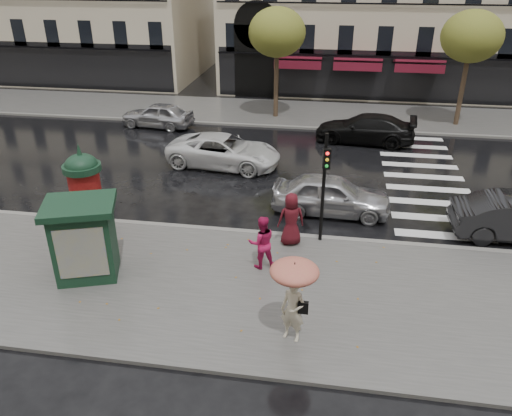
% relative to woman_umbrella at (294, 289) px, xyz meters
% --- Properties ---
extents(ground, '(160.00, 160.00, 0.00)m').
position_rel_woman_umbrella_xyz_m(ground, '(-0.96, 2.50, -1.70)').
color(ground, black).
rests_on(ground, ground).
extents(near_sidewalk, '(90.00, 7.00, 0.12)m').
position_rel_woman_umbrella_xyz_m(near_sidewalk, '(-0.96, 2.00, -1.64)').
color(near_sidewalk, '#474744').
rests_on(near_sidewalk, ground).
extents(far_sidewalk, '(90.00, 6.00, 0.12)m').
position_rel_woman_umbrella_xyz_m(far_sidewalk, '(-0.96, 21.50, -1.64)').
color(far_sidewalk, '#474744').
rests_on(far_sidewalk, ground).
extents(near_kerb, '(90.00, 0.25, 0.14)m').
position_rel_woman_umbrella_xyz_m(near_kerb, '(-0.96, 5.50, -1.63)').
color(near_kerb, slate).
rests_on(near_kerb, ground).
extents(far_kerb, '(90.00, 0.25, 0.14)m').
position_rel_woman_umbrella_xyz_m(far_kerb, '(-0.96, 18.50, -1.63)').
color(far_kerb, slate).
rests_on(far_kerb, ground).
extents(zebra_crossing, '(3.60, 11.75, 0.01)m').
position_rel_woman_umbrella_xyz_m(zebra_crossing, '(5.04, 12.10, -1.70)').
color(zebra_crossing, silver).
rests_on(zebra_crossing, ground).
extents(tree_far_left, '(3.40, 3.40, 6.64)m').
position_rel_woman_umbrella_xyz_m(tree_far_left, '(-2.96, 20.50, 3.47)').
color(tree_far_left, '#38281C').
rests_on(tree_far_left, ground).
extents(tree_far_right, '(3.40, 3.40, 6.64)m').
position_rel_woman_umbrella_xyz_m(tree_far_right, '(8.04, 20.50, 3.47)').
color(tree_far_right, '#38281C').
rests_on(tree_far_right, ground).
extents(woman_umbrella, '(1.25, 1.25, 2.40)m').
position_rel_woman_umbrella_xyz_m(woman_umbrella, '(0.00, 0.00, 0.00)').
color(woman_umbrella, beige).
rests_on(woman_umbrella, near_sidewalk).
extents(woman_red, '(1.06, 0.94, 1.81)m').
position_rel_woman_umbrella_xyz_m(woman_red, '(-1.30, 3.26, -0.68)').
color(woman_red, '#B7164D').
rests_on(woman_red, near_sidewalk).
extents(man_burgundy, '(1.07, 0.85, 1.91)m').
position_rel_woman_umbrella_xyz_m(man_burgundy, '(-0.52, 4.90, -0.63)').
color(man_burgundy, '#4A0E16').
rests_on(man_burgundy, near_sidewalk).
extents(morris_column, '(1.30, 1.30, 3.49)m').
position_rel_woman_umbrella_xyz_m(morris_column, '(-7.70, 4.38, 0.09)').
color(morris_column, '#13311F').
rests_on(morris_column, near_sidewalk).
extents(traffic_light, '(0.28, 0.39, 3.96)m').
position_rel_woman_umbrella_xyz_m(traffic_light, '(0.53, 5.22, 0.82)').
color(traffic_light, black).
rests_on(traffic_light, near_sidewalk).
extents(newsstand, '(2.55, 2.34, 2.52)m').
position_rel_woman_umbrella_xyz_m(newsstand, '(-6.65, 1.98, -0.28)').
color(newsstand, '#13311F').
rests_on(newsstand, near_sidewalk).
extents(car_silver, '(4.71, 2.03, 1.58)m').
position_rel_woman_umbrella_xyz_m(car_silver, '(0.82, 7.73, -0.91)').
color(car_silver, '#B6B7BC').
rests_on(car_silver, ground).
extents(car_white, '(5.74, 3.16, 1.52)m').
position_rel_woman_umbrella_xyz_m(car_white, '(-4.44, 11.98, -0.94)').
color(car_white, silver).
rests_on(car_white, ground).
extents(car_black, '(5.54, 2.76, 1.55)m').
position_rel_woman_umbrella_xyz_m(car_black, '(2.44, 16.62, -0.93)').
color(car_black, black).
rests_on(car_black, ground).
extents(car_far_silver, '(4.48, 2.22, 1.47)m').
position_rel_woman_umbrella_xyz_m(car_far_silver, '(-9.71, 17.50, -0.97)').
color(car_far_silver, '#AFAFB4').
rests_on(car_far_silver, ground).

